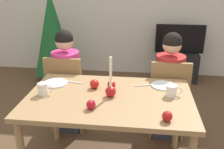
# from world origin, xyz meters

# --- Properties ---
(dining_table) EXTENTS (1.40, 0.90, 0.75)m
(dining_table) POSITION_xyz_m (0.00, 0.00, 0.67)
(dining_table) COLOR #99754C
(dining_table) RESTS_ON ground
(chair_left) EXTENTS (0.40, 0.40, 0.90)m
(chair_left) POSITION_xyz_m (-0.56, 0.61, 0.51)
(chair_left) COLOR olive
(chair_left) RESTS_ON ground
(chair_right) EXTENTS (0.40, 0.40, 0.90)m
(chair_right) POSITION_xyz_m (0.56, 0.61, 0.51)
(chair_right) COLOR olive
(chair_right) RESTS_ON ground
(person_left_child) EXTENTS (0.30, 0.30, 1.17)m
(person_left_child) POSITION_xyz_m (-0.56, 0.64, 0.57)
(person_left_child) COLOR #33384C
(person_left_child) RESTS_ON ground
(person_right_child) EXTENTS (0.30, 0.30, 1.17)m
(person_right_child) POSITION_xyz_m (0.56, 0.64, 0.57)
(person_right_child) COLOR #33384C
(person_right_child) RESTS_ON ground
(tv_stand) EXTENTS (0.64, 0.40, 0.48)m
(tv_stand) POSITION_xyz_m (0.86, 2.30, 0.24)
(tv_stand) COLOR black
(tv_stand) RESTS_ON ground
(tv) EXTENTS (0.79, 0.05, 0.46)m
(tv) POSITION_xyz_m (0.86, 2.30, 0.71)
(tv) COLOR black
(tv) RESTS_ON tv_stand
(christmas_tree) EXTENTS (0.65, 0.65, 1.56)m
(christmas_tree) POSITION_xyz_m (-1.19, 2.04, 0.81)
(christmas_tree) COLOR brown
(christmas_tree) RESTS_ON ground
(candle_centerpiece) EXTENTS (0.09, 0.09, 0.35)m
(candle_centerpiece) POSITION_xyz_m (0.01, 0.00, 0.82)
(candle_centerpiece) COLOR red
(candle_centerpiece) RESTS_ON dining_table
(plate_left) EXTENTS (0.23, 0.23, 0.01)m
(plate_left) POSITION_xyz_m (-0.54, 0.21, 0.76)
(plate_left) COLOR silver
(plate_left) RESTS_ON dining_table
(plate_right) EXTENTS (0.22, 0.22, 0.01)m
(plate_right) POSITION_xyz_m (0.46, 0.27, 0.76)
(plate_right) COLOR silver
(plate_right) RESTS_ON dining_table
(mug_left) EXTENTS (0.13, 0.08, 0.10)m
(mug_left) POSITION_xyz_m (-0.56, -0.03, 0.80)
(mug_left) COLOR silver
(mug_left) RESTS_ON dining_table
(mug_right) EXTENTS (0.14, 0.09, 0.10)m
(mug_right) POSITION_xyz_m (0.52, 0.08, 0.80)
(mug_right) COLOR white
(mug_right) RESTS_ON dining_table
(fork_left) EXTENTS (0.18, 0.05, 0.01)m
(fork_left) POSITION_xyz_m (-0.37, 0.25, 0.75)
(fork_left) COLOR silver
(fork_left) RESTS_ON dining_table
(fork_right) EXTENTS (0.18, 0.06, 0.01)m
(fork_right) POSITION_xyz_m (0.29, 0.26, 0.75)
(fork_right) COLOR silver
(fork_right) RESTS_ON dining_table
(apple_near_candle) EXTENTS (0.08, 0.08, 0.08)m
(apple_near_candle) POSITION_xyz_m (-0.00, 0.16, 0.79)
(apple_near_candle) COLOR #B21B1F
(apple_near_candle) RESTS_ON dining_table
(apple_by_left_plate) EXTENTS (0.07, 0.07, 0.07)m
(apple_by_left_plate) POSITION_xyz_m (-0.11, -0.23, 0.79)
(apple_by_left_plate) COLOR #B21421
(apple_by_left_plate) RESTS_ON dining_table
(apple_by_right_mug) EXTENTS (0.08, 0.08, 0.08)m
(apple_by_right_mug) POSITION_xyz_m (-0.15, 0.15, 0.79)
(apple_by_right_mug) COLOR red
(apple_by_right_mug) RESTS_ON dining_table
(apple_far_edge) EXTENTS (0.08, 0.08, 0.08)m
(apple_far_edge) POSITION_xyz_m (0.45, -0.34, 0.79)
(apple_far_edge) COLOR #AC1719
(apple_far_edge) RESTS_ON dining_table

